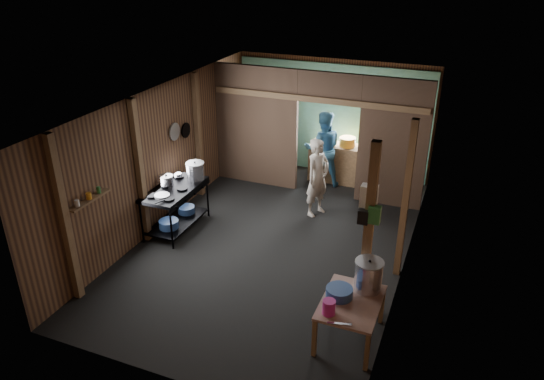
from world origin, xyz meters
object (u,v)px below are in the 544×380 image
at_px(gas_range, 176,208).
at_px(stock_pot, 368,276).
at_px(yellow_tub, 347,142).
at_px(cook, 318,178).
at_px(stove_pot_large, 195,171).
at_px(prep_table, 350,320).
at_px(pink_bucket, 329,307).

height_order(gas_range, stock_pot, stock_pot).
distance_m(yellow_tub, cook, 1.70).
xyz_separation_m(stove_pot_large, yellow_tub, (2.21, 2.73, -0.04)).
bearing_deg(prep_table, stove_pot_large, 148.07).
relative_size(gas_range, stock_pot, 3.12).
height_order(gas_range, cook, cook).
relative_size(stock_pot, yellow_tub, 1.29).
bearing_deg(cook, pink_bucket, -137.17).
relative_size(prep_table, pink_bucket, 5.22).
bearing_deg(gas_range, yellow_tub, 53.54).
xyz_separation_m(stove_pot_large, pink_bucket, (3.33, -2.55, -0.28)).
relative_size(pink_bucket, yellow_tub, 0.56).
bearing_deg(yellow_tub, stock_pot, -72.32).
relative_size(gas_range, stove_pot_large, 4.07).
xyz_separation_m(gas_range, stove_pot_large, (0.17, 0.50, 0.57)).
bearing_deg(gas_range, pink_bucket, -30.41).
xyz_separation_m(prep_table, stock_pot, (0.13, 0.35, 0.51)).
height_order(gas_range, stove_pot_large, stove_pot_large).
bearing_deg(stock_pot, pink_bucket, -116.23).
xyz_separation_m(gas_range, prep_table, (3.71, -1.71, -0.11)).
xyz_separation_m(gas_range, stock_pot, (3.84, -1.36, 0.40)).
bearing_deg(prep_table, yellow_tub, 105.06).
bearing_deg(stock_pot, gas_range, 160.47).
distance_m(gas_range, stove_pot_large, 0.78).
relative_size(prep_table, yellow_tub, 2.93).
bearing_deg(gas_range, stock_pot, -19.53).
height_order(yellow_tub, cook, cook).
bearing_deg(stove_pot_large, yellow_tub, 50.96).
bearing_deg(pink_bucket, stove_pot_large, 142.56).
bearing_deg(stock_pot, yellow_tub, 107.68).
distance_m(stock_pot, yellow_tub, 4.82).
height_order(stock_pot, yellow_tub, same).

